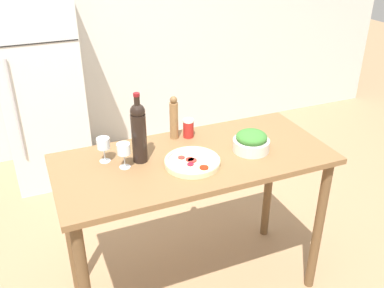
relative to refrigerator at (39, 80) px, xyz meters
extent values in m
plane|color=#9E7A56|center=(0.64, -1.78, -0.88)|extent=(14.00, 14.00, 0.00)
cube|color=silver|center=(0.64, 0.40, 0.42)|extent=(6.40, 0.06, 2.60)
cube|color=silver|center=(0.00, 0.00, 0.00)|extent=(0.63, 0.70, 1.76)
cube|color=black|center=(0.00, -0.35, 0.39)|extent=(0.61, 0.01, 0.01)
cylinder|color=#B2B2B7|center=(-0.22, -0.37, -0.09)|extent=(0.02, 0.02, 0.79)
cube|color=brown|center=(0.64, -1.78, 0.04)|extent=(1.48, 0.67, 0.03)
cylinder|color=brown|center=(1.32, -2.06, -0.43)|extent=(0.06, 0.06, 0.91)
cylinder|color=brown|center=(-0.04, -1.51, -0.43)|extent=(0.06, 0.06, 0.91)
cylinder|color=brown|center=(1.32, -1.51, -0.43)|extent=(0.06, 0.06, 0.91)
cylinder|color=black|center=(0.37, -1.71, 0.19)|extent=(0.08, 0.08, 0.26)
sphere|color=black|center=(0.37, -1.71, 0.34)|extent=(0.08, 0.08, 0.08)
cylinder|color=black|center=(0.37, -1.71, 0.38)|extent=(0.03, 0.03, 0.08)
cylinder|color=maroon|center=(0.37, -1.71, 0.43)|extent=(0.03, 0.03, 0.02)
cylinder|color=silver|center=(0.27, -1.75, 0.06)|extent=(0.06, 0.06, 0.00)
cylinder|color=silver|center=(0.27, -1.75, 0.10)|extent=(0.01, 0.01, 0.07)
cylinder|color=white|center=(0.27, -1.75, 0.17)|extent=(0.07, 0.07, 0.06)
cylinder|color=maroon|center=(0.27, -1.75, 0.15)|extent=(0.06, 0.06, 0.02)
cylinder|color=silver|center=(0.19, -1.65, 0.06)|extent=(0.06, 0.06, 0.00)
cylinder|color=silver|center=(0.19, -1.65, 0.10)|extent=(0.01, 0.01, 0.07)
cylinder|color=white|center=(0.19, -1.65, 0.17)|extent=(0.07, 0.07, 0.06)
cylinder|color=olive|center=(0.62, -1.53, 0.17)|extent=(0.05, 0.05, 0.22)
sphere|color=brown|center=(0.62, -1.53, 0.30)|extent=(0.04, 0.04, 0.04)
cylinder|color=silver|center=(0.96, -1.84, 0.09)|extent=(0.20, 0.20, 0.06)
ellipsoid|color=#38752D|center=(0.96, -1.84, 0.14)|extent=(0.17, 0.17, 0.07)
cylinder|color=beige|center=(0.60, -1.86, 0.07)|extent=(0.29, 0.29, 0.02)
torus|color=beige|center=(0.60, -1.86, 0.08)|extent=(0.29, 0.29, 0.02)
cylinder|color=#AB2D27|center=(0.56, -1.81, 0.09)|extent=(0.04, 0.04, 0.01)
cylinder|color=#B3261F|center=(0.59, -1.84, 0.09)|extent=(0.04, 0.04, 0.01)
cylinder|color=red|center=(0.63, -1.95, 0.09)|extent=(0.05, 0.05, 0.01)
cylinder|color=#AB1528|center=(0.57, -1.89, 0.09)|extent=(0.03, 0.03, 0.01)
cylinder|color=red|center=(0.60, -1.86, 0.09)|extent=(0.05, 0.05, 0.01)
cylinder|color=#B2231E|center=(0.70, -1.55, 0.11)|extent=(0.06, 0.06, 0.10)
cylinder|color=white|center=(0.70, -1.55, 0.16)|extent=(0.06, 0.06, 0.01)
camera|label=1|loc=(-0.14, -3.61, 1.18)|focal=40.00mm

